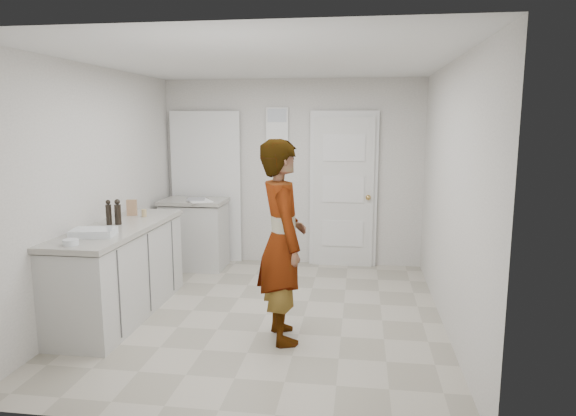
# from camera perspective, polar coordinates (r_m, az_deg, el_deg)

# --- Properties ---
(ground) EXTENTS (4.00, 4.00, 0.00)m
(ground) POSITION_cam_1_polar(r_m,az_deg,el_deg) (5.35, -2.45, -11.72)
(ground) COLOR gray
(ground) RESTS_ON ground
(room_shell) EXTENTS (4.00, 4.00, 4.00)m
(room_shell) POSITION_cam_1_polar(r_m,az_deg,el_deg) (6.99, -1.01, 2.07)
(room_shell) COLOR #BAB6B0
(room_shell) RESTS_ON ground
(main_counter) EXTENTS (0.64, 1.96, 0.93)m
(main_counter) POSITION_cam_1_polar(r_m,az_deg,el_deg) (5.47, -18.10, -6.97)
(main_counter) COLOR #BCBBB7
(main_counter) RESTS_ON ground
(side_counter) EXTENTS (0.84, 0.61, 0.93)m
(side_counter) POSITION_cam_1_polar(r_m,az_deg,el_deg) (6.97, -10.30, -3.10)
(side_counter) COLOR #BCBBB7
(side_counter) RESTS_ON ground
(person) EXTENTS (0.64, 0.77, 1.80)m
(person) POSITION_cam_1_polar(r_m,az_deg,el_deg) (4.53, -0.65, -3.74)
(person) COLOR silver
(person) RESTS_ON ground
(cake_mix_box) EXTENTS (0.11, 0.07, 0.17)m
(cake_mix_box) POSITION_cam_1_polar(r_m,az_deg,el_deg) (5.86, -16.97, 0.04)
(cake_mix_box) COLOR #9C704E
(cake_mix_box) RESTS_ON main_counter
(spice_jar) EXTENTS (0.05, 0.05, 0.08)m
(spice_jar) POSITION_cam_1_polar(r_m,az_deg,el_deg) (5.75, -15.70, -0.54)
(spice_jar) COLOR tan
(spice_jar) RESTS_ON main_counter
(oil_cruet_a) EXTENTS (0.06, 0.06, 0.26)m
(oil_cruet_a) POSITION_cam_1_polar(r_m,az_deg,el_deg) (5.39, -18.39, -0.47)
(oil_cruet_a) COLOR black
(oil_cruet_a) RESTS_ON main_counter
(oil_cruet_b) EXTENTS (0.06, 0.06, 0.25)m
(oil_cruet_b) POSITION_cam_1_polar(r_m,az_deg,el_deg) (5.41, -19.31, -0.51)
(oil_cruet_b) COLOR black
(oil_cruet_b) RESTS_ON main_counter
(baking_dish) EXTENTS (0.42, 0.33, 0.07)m
(baking_dish) POSITION_cam_1_polar(r_m,az_deg,el_deg) (4.94, -20.81, -2.59)
(baking_dish) COLOR silver
(baking_dish) RESTS_ON main_counter
(egg_bowl) EXTENTS (0.13, 0.13, 0.05)m
(egg_bowl) POSITION_cam_1_polar(r_m,az_deg,el_deg) (4.65, -23.00, -3.53)
(egg_bowl) COLOR silver
(egg_bowl) RESTS_ON main_counter
(papers) EXTENTS (0.41, 0.43, 0.01)m
(papers) POSITION_cam_1_polar(r_m,az_deg,el_deg) (6.73, -9.84, 0.81)
(papers) COLOR white
(papers) RESTS_ON side_counter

